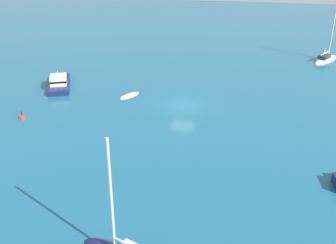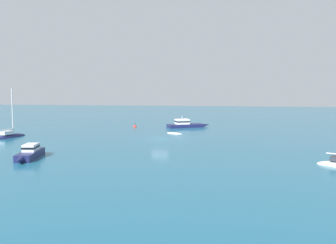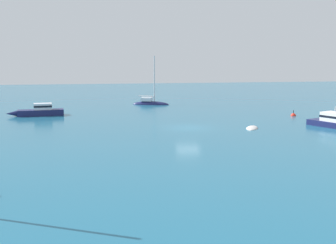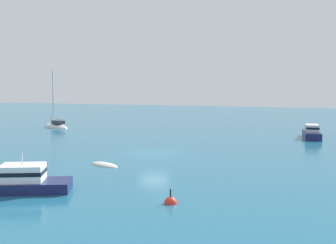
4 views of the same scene
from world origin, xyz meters
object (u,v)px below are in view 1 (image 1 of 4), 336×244
yacht_1 (326,60)px  channel_buoy (22,118)px  motor_cruiser (59,82)px  skiff (130,96)px

yacht_1 → channel_buoy: bearing=162.5°
motor_cruiser → yacht_1: 38.67m
skiff → yacht_1: (-20.22, 24.29, 0.14)m
skiff → yacht_1: size_ratio=0.37×
skiff → motor_cruiser: motor_cruiser is taller
motor_cruiser → channel_buoy: 9.60m
yacht_1 → channel_buoy: (28.65, -33.06, -0.14)m
yacht_1 → motor_cruiser: bearing=151.1°
skiff → channel_buoy: size_ratio=2.89×
motor_cruiser → channel_buoy: size_ratio=7.57×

